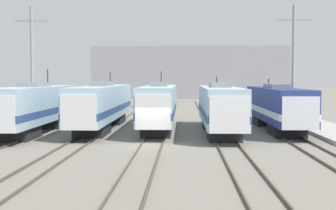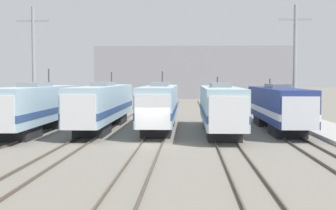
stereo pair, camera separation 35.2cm
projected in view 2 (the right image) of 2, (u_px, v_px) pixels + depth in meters
ground_plane at (151, 145)px, 31.72m from camera, size 400.00×400.00×0.00m
rail_pair_far_left at (3, 143)px, 32.16m from camera, size 1.50×120.00×0.15m
rail_pair_center_left at (77, 144)px, 31.94m from camera, size 1.51×120.00×0.15m
rail_pair_center at (151, 144)px, 31.72m from camera, size 1.51×120.00×0.15m
rail_pair_center_right at (227, 145)px, 31.50m from camera, size 1.51×120.00×0.15m
rail_pair_far_right at (304, 145)px, 31.28m from camera, size 1.50×120.00×0.15m
locomotive_far_left at (34, 107)px, 38.67m from camera, size 3.11×17.13×5.41m
locomotive_center_left at (103, 105)px, 41.59m from camera, size 2.77×19.92×5.18m
locomotive_center at (160, 106)px, 40.69m from camera, size 2.76×17.33×5.21m
locomotive_center_right at (220, 108)px, 38.25m from camera, size 2.88×16.89×4.69m
locomotive_far_right at (278, 107)px, 40.32m from camera, size 2.86×17.19×4.50m
catenary_tower_left at (34, 63)px, 45.55m from camera, size 3.19×0.34×11.49m
catenary_tower_right at (295, 63)px, 44.47m from camera, size 3.19×0.34×11.49m
depot_building at (193, 73)px, 106.88m from camera, size 43.38×10.55×11.56m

